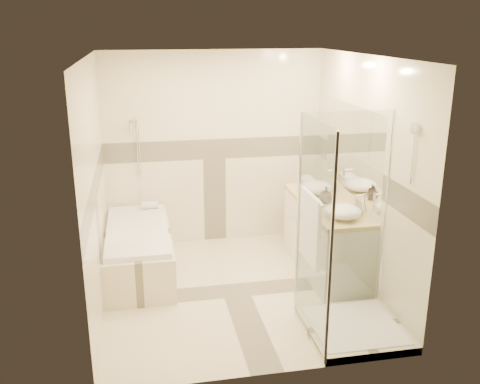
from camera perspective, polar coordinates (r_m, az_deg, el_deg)
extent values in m
cube|color=beige|center=(5.97, -0.50, -10.48)|extent=(2.80, 3.00, 0.01)
cube|color=silver|center=(5.28, -0.57, 14.35)|extent=(2.80, 3.00, 0.01)
cube|color=beige|center=(6.93, -2.78, 4.59)|extent=(2.80, 0.01, 2.50)
cube|color=beige|center=(4.10, 3.27, -4.65)|extent=(2.80, 0.01, 2.50)
cube|color=beige|center=(5.43, -15.27, 0.33)|extent=(0.01, 3.00, 2.50)
cube|color=beige|center=(5.90, 13.02, 1.86)|extent=(0.01, 3.00, 2.50)
cube|color=white|center=(6.11, 11.89, 4.40)|extent=(0.01, 1.60, 1.00)
cylinder|color=silver|center=(6.81, -10.92, 4.93)|extent=(0.02, 0.02, 0.70)
cube|color=beige|center=(6.37, -10.75, -6.39)|extent=(0.75, 1.70, 0.50)
cube|color=white|center=(6.26, -10.89, -4.05)|extent=(0.69, 1.60, 0.06)
ellipsoid|color=white|center=(6.28, -10.87, -4.47)|extent=(0.56, 1.40, 0.16)
cube|color=silver|center=(6.33, 9.09, -4.96)|extent=(0.55, 1.60, 0.80)
cylinder|color=silver|center=(5.84, 7.79, -5.29)|extent=(0.01, 0.24, 0.01)
cylinder|color=silver|center=(6.55, 5.59, -2.65)|extent=(0.01, 0.24, 0.01)
cube|color=tan|center=(6.19, 9.28, -1.31)|extent=(0.57, 1.62, 0.05)
cube|color=beige|center=(5.32, 12.09, -14.13)|extent=(0.90, 0.90, 0.08)
cube|color=white|center=(5.30, 12.12, -13.72)|extent=(0.80, 0.80, 0.01)
cube|color=white|center=(4.72, 7.87, -4.49)|extent=(0.01, 0.90, 2.00)
cube|color=white|center=(5.26, 10.93, -2.33)|extent=(0.90, 0.01, 2.00)
cylinder|color=silver|center=(4.33, 9.68, -6.67)|extent=(0.03, 0.03, 2.00)
cylinder|color=silver|center=(5.12, 6.21, -2.66)|extent=(0.03, 0.03, 2.00)
cylinder|color=silver|center=(5.44, 15.32, -1.96)|extent=(0.03, 0.03, 2.00)
cylinder|color=silver|center=(4.81, 18.08, 6.52)|extent=(0.03, 0.10, 0.10)
cylinder|color=silver|center=(4.59, 7.63, -0.36)|extent=(0.02, 0.60, 0.02)
cube|color=silver|center=(4.69, 7.48, -3.85)|extent=(0.04, 0.48, 0.62)
ellipsoid|color=white|center=(6.46, 8.11, 0.50)|extent=(0.38, 0.38, 0.15)
ellipsoid|color=white|center=(5.68, 10.94, -2.04)|extent=(0.38, 0.38, 0.15)
cylinder|color=silver|center=(6.52, 10.01, 1.20)|extent=(0.03, 0.03, 0.29)
cylinder|color=silver|center=(6.46, 9.64, 2.25)|extent=(0.11, 0.03, 0.03)
cylinder|color=silver|center=(5.75, 13.05, -1.39)|extent=(0.03, 0.03, 0.26)
cylinder|color=silver|center=(5.70, 12.70, -0.38)|extent=(0.09, 0.02, 0.02)
imported|color=black|center=(6.16, 9.10, -0.25)|extent=(0.11, 0.11, 0.18)
imported|color=black|center=(6.14, 9.18, -0.39)|extent=(0.16, 0.16, 0.17)
cube|color=silver|center=(6.81, 7.10, 1.15)|extent=(0.17, 0.28, 0.09)
cylinder|color=silver|center=(6.85, -9.60, -1.39)|extent=(0.21, 0.09, 0.09)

